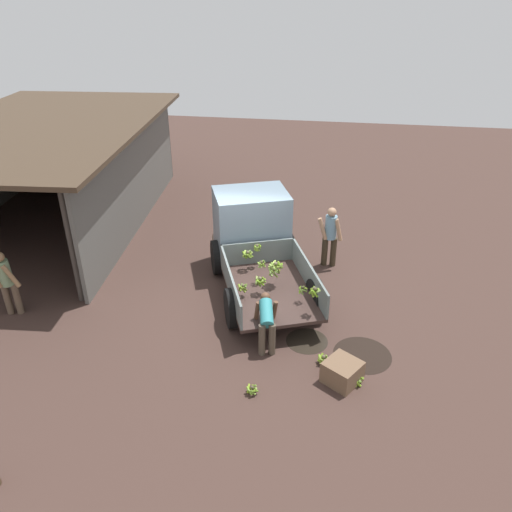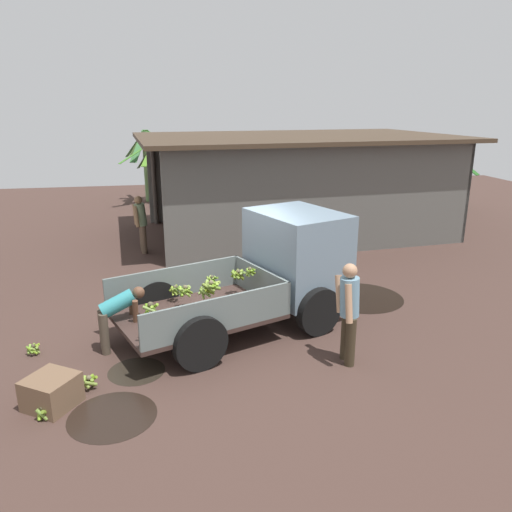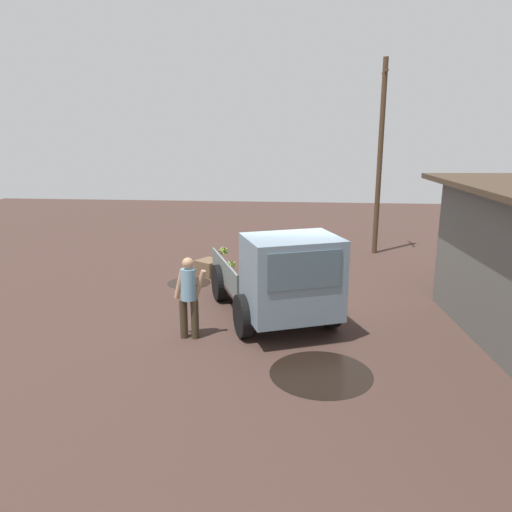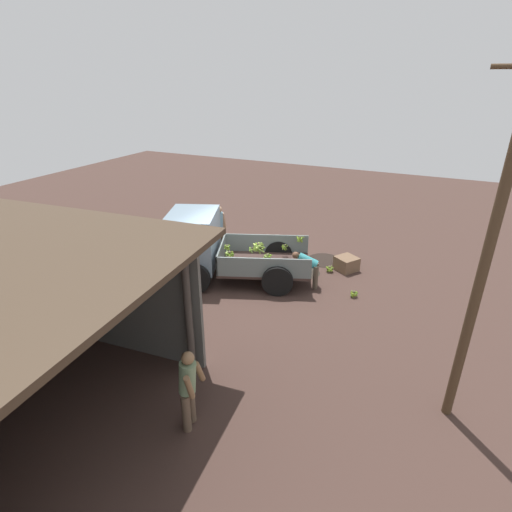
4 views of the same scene
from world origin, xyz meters
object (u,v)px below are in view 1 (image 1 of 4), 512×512
Objects in this scene: person_bystander_near_shed at (6,280)px; banana_bunch_on_ground_1 at (252,389)px; wooden_crate_0 at (342,372)px; person_foreground_visitor at (330,234)px; person_worker_loading at (266,320)px; cargo_truck at (254,235)px; banana_bunch_on_ground_2 at (357,380)px; banana_bunch_on_ground_0 at (324,359)px.

person_bystander_near_shed is 6.20m from banana_bunch_on_ground_1.
wooden_crate_0 is at bearing 69.91° from person_bystander_near_shed.
person_worker_loading is (-3.71, 1.18, -0.27)m from person_foreground_visitor.
person_bystander_near_shed reaches higher than person_worker_loading.
wooden_crate_0 is at bearing 6.84° from person_foreground_visitor.
cargo_truck reaches higher than wooden_crate_0.
person_worker_loading is at bearing 65.31° from banana_bunch_on_ground_2.
banana_bunch_on_ground_2 is (-3.91, -2.65, -0.99)m from cargo_truck.
banana_bunch_on_ground_0 is 0.59m from wooden_crate_0.
banana_bunch_on_ground_2 is (-0.87, -1.90, -0.57)m from person_worker_loading.
banana_bunch_on_ground_1 is at bearing 129.67° from banana_bunch_on_ground_0.
cargo_truck is at bearing 8.81° from banana_bunch_on_ground_1.
wooden_crate_0 is (0.06, 0.30, 0.11)m from banana_bunch_on_ground_2.
banana_bunch_on_ground_1 is at bearing -12.01° from person_foreground_visitor.
person_foreground_visitor is 2.73× the size of wooden_crate_0.
cargo_truck is 7.46× the size of wooden_crate_0.
person_worker_loading reaches higher than banana_bunch_on_ground_1.
person_worker_loading is at bearing -16.08° from person_foreground_visitor.
cargo_truck is at bearing -69.12° from person_foreground_visitor.
banana_bunch_on_ground_0 is 1.10× the size of banana_bunch_on_ground_2.
banana_bunch_on_ground_2 reaches higher than banana_bunch_on_ground_0.
cargo_truck reaches higher than banana_bunch_on_ground_1.
cargo_truck is 2.84× the size of person_bystander_near_shed.
person_bystander_near_shed is (-3.48, 7.15, -0.04)m from person_foreground_visitor.
banana_bunch_on_ground_1 is at bearing 105.98° from banana_bunch_on_ground_2.
banana_bunch_on_ground_2 is at bearing 69.79° from person_bystander_near_shed.
banana_bunch_on_ground_0 is 1.67m from banana_bunch_on_ground_1.
person_foreground_visitor is at bearing 0.69° from banana_bunch_on_ground_0.
banana_bunch_on_ground_0 is (-0.36, -1.23, -0.56)m from person_worker_loading.
cargo_truck is at bearing 106.03° from person_bystander_near_shed.
person_foreground_visitor is at bearing 103.75° from person_bystander_near_shed.
person_foreground_visitor is 5.36m from banana_bunch_on_ground_1.
person_foreground_visitor is at bearing -29.67° from person_worker_loading.
wooden_crate_0 reaches higher than banana_bunch_on_ground_1.
cargo_truck is 4.60m from wooden_crate_0.
wooden_crate_0 is at bearing -169.67° from cargo_truck.
person_worker_loading reaches higher than wooden_crate_0.
person_worker_loading is 1.40m from banana_bunch_on_ground_0.
cargo_truck is 4.26× the size of person_worker_loading.
banana_bunch_on_ground_1 is (-1.43, 0.06, -0.57)m from person_worker_loading.
banana_bunch_on_ground_2 is at bearing -166.95° from cargo_truck.
banana_bunch_on_ground_0 reaches higher than banana_bunch_on_ground_1.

